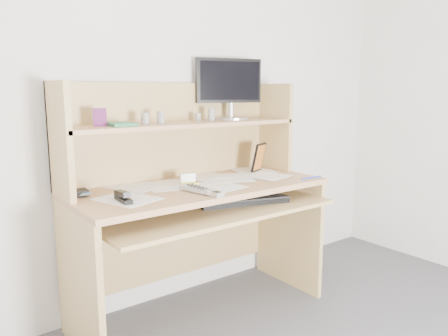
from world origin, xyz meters
TOP-DOWN VIEW (x-y plane):
  - back_wall at (0.00, 1.80)m, footprint 3.60×0.04m
  - desk at (0.00, 1.56)m, footprint 1.40×0.70m
  - paper_clutter at (0.00, 1.48)m, footprint 1.32×0.54m
  - keyboard at (0.19, 1.35)m, footprint 0.52×0.31m
  - tv_remote at (-0.11, 1.34)m, footprint 0.09×0.21m
  - flip_phone at (-0.09, 1.22)m, footprint 0.05×0.09m
  - stapler at (-0.49, 1.39)m, footprint 0.05×0.15m
  - wallet at (-0.62, 1.63)m, footprint 0.10×0.09m
  - sticky_note_pad at (-0.04, 1.53)m, footprint 0.09×0.09m
  - digital_camera at (-0.03, 1.56)m, footprint 0.09×0.06m
  - game_case at (0.51, 1.58)m, footprint 0.12×0.06m
  - blue_pen at (0.60, 1.22)m, footprint 0.16×0.01m
  - card_box at (-0.48, 1.64)m, footprint 0.07×0.04m
  - shelf_book at (-0.39, 1.60)m, footprint 0.13×0.17m
  - chip_stack_a at (-0.24, 1.63)m, footprint 0.05×0.05m
  - chip_stack_b at (-0.16, 1.61)m, footprint 0.05×0.05m
  - chip_stack_c at (0.12, 1.68)m, footprint 0.04×0.04m
  - chip_stack_d at (0.19, 1.64)m, footprint 0.04×0.04m
  - monitor at (0.36, 1.69)m, footprint 0.42×0.21m

SIDE VIEW (x-z plane):
  - keyboard at x=0.19m, z-range 0.65..0.68m
  - desk at x=0.00m, z-range 0.04..1.34m
  - paper_clutter at x=0.00m, z-range 0.75..0.76m
  - sticky_note_pad at x=-0.04m, z-range 0.75..0.76m
  - blue_pen at x=0.60m, z-range 0.76..0.76m
  - tv_remote at x=-0.11m, z-range 0.76..0.78m
  - flip_phone at x=-0.09m, z-range 0.76..0.78m
  - wallet at x=-0.62m, z-range 0.76..0.78m
  - stapler at x=-0.49m, z-range 0.76..0.80m
  - digital_camera at x=-0.03m, z-range 0.76..0.81m
  - game_case at x=0.51m, z-range 0.76..0.93m
  - shelf_book at x=-0.39m, z-range 1.08..1.10m
  - chip_stack_c at x=0.12m, z-range 1.08..1.13m
  - chip_stack_a at x=-0.24m, z-range 1.08..1.14m
  - chip_stack_b at x=-0.16m, z-range 1.08..1.15m
  - chip_stack_d at x=0.19m, z-range 1.08..1.15m
  - card_box at x=-0.48m, z-range 1.08..1.17m
  - back_wall at x=0.00m, z-range 0.00..2.50m
  - monitor at x=0.36m, z-range 1.09..1.46m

